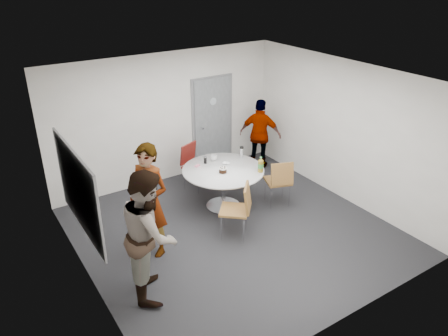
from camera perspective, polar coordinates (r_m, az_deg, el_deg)
floor at (r=7.74m, az=1.29°, el=-8.22°), size 5.00×5.00×0.00m
ceiling at (r=6.63m, az=1.53°, el=11.55°), size 5.00×5.00×0.00m
wall_back at (r=9.10m, az=-7.56°, el=6.42°), size 5.00×0.00×5.00m
wall_left at (r=6.17m, az=-18.21°, el=-4.46°), size 0.00×5.00×5.00m
wall_right at (r=8.64m, az=15.29°, el=4.65°), size 0.00×5.00×5.00m
wall_front at (r=5.47m, az=16.49°, el=-8.39°), size 5.00×0.00×5.00m
door at (r=9.68m, az=-1.53°, el=5.80°), size 1.02×0.17×2.12m
whiteboard at (r=6.31m, az=-18.50°, el=-2.80°), size 0.04×1.90×1.25m
table at (r=8.14m, az=0.07°, el=-0.82°), size 1.52×1.52×1.09m
chair_near_left at (r=7.31m, az=2.12°, el=-4.91°), size 0.68×0.67×0.98m
chair_near_right at (r=8.28m, az=7.29°, el=-1.39°), size 0.58×0.61×0.95m
chair_far at (r=8.93m, az=-4.09°, el=0.88°), size 0.59×0.62×0.95m
person_main at (r=6.86m, az=-9.77°, el=-4.27°), size 0.72×0.81×1.87m
person_left at (r=6.06m, az=-9.67°, el=-8.47°), size 1.02×1.13×1.90m
person_right at (r=9.73m, az=4.76°, el=4.38°), size 0.89×0.97×1.60m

